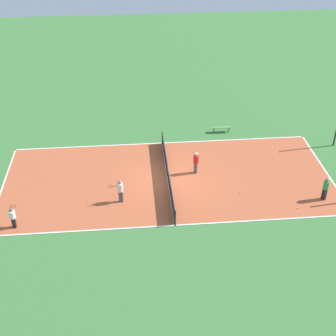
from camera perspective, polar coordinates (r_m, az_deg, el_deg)
name	(u,v)px	position (r m, az deg, el deg)	size (l,w,h in m)	color
ground_plane	(168,179)	(31.31, 0.00, -1.37)	(80.00, 80.00, 0.00)	#3D7538
court_surface	(168,179)	(31.31, 0.00, -1.36)	(9.62, 21.84, 0.02)	#B75633
tennis_net	(168,173)	(31.01, 0.00, -0.56)	(9.42, 0.10, 1.01)	black
bench	(221,128)	(36.85, 6.53, 4.90)	(0.36, 1.49, 0.45)	#4C8C4C
player_near_white	(13,216)	(28.38, -18.42, -5.63)	(0.95, 0.40, 1.38)	black
player_far_green	(326,187)	(30.57, 18.67, -2.25)	(0.49, 0.49, 1.61)	black
player_coach_red	(196,161)	(31.48, 3.43, 0.82)	(0.48, 0.48, 1.61)	#4C4C51
player_far_white	(120,190)	(28.92, -5.86, -2.63)	(0.44, 0.96, 1.60)	#4C4C51
tennis_ball_left_sideline	(298,208)	(29.83, 15.52, -4.70)	(0.07, 0.07, 0.07)	#CCE033
tennis_ball_near_net	(54,155)	(34.76, -13.76, 1.56)	(0.07, 0.07, 0.07)	#CCE033
tennis_ball_far_baseline	(240,193)	(30.34, 8.79, -3.00)	(0.07, 0.07, 0.07)	#CCE033
tennis_ball_midcourt	(274,158)	(34.28, 12.77, 1.21)	(0.07, 0.07, 0.07)	#CCE033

